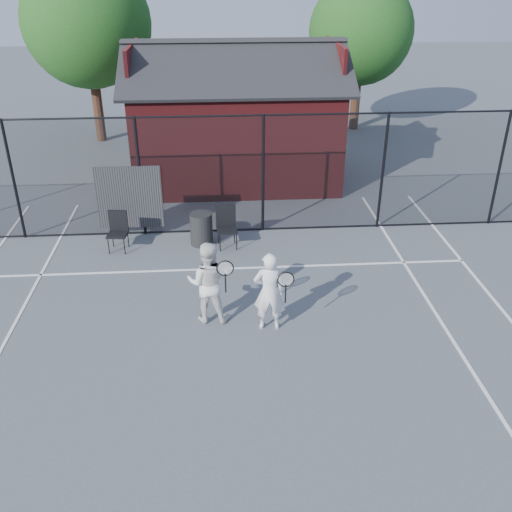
{
  "coord_description": "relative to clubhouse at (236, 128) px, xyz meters",
  "views": [
    {
      "loc": [
        -0.12,
        -8.29,
        6.28
      ],
      "look_at": [
        0.58,
        1.49,
        1.1
      ],
      "focal_mm": 40.0,
      "sensor_mm": 36.0,
      "label": 1
    }
  ],
  "objects": [
    {
      "name": "waste_bin",
      "position": [
        -1.05,
        -4.68,
        -1.21
      ],
      "size": [
        0.62,
        0.62,
        0.8
      ],
      "primitive_type": "cylinder",
      "rotation": [
        0.0,
        0.0,
        -0.15
      ],
      "color": "#262626",
      "rests_on": "ground"
    },
    {
      "name": "tree_left",
      "position": [
        -5.0,
        4.5,
        2.58
      ],
      "size": [
        4.48,
        4.48,
        6.44
      ],
      "color": "#371F16",
      "rests_on": "ground"
    },
    {
      "name": "ground",
      "position": [
        -0.5,
        -9.0,
        -1.61
      ],
      "size": [
        80.0,
        80.0,
        0.0
      ],
      "primitive_type": "plane",
      "color": "#4F575B",
      "rests_on": "ground"
    },
    {
      "name": "fence",
      "position": [
        -0.8,
        -4.0,
        -0.16
      ],
      "size": [
        22.04,
        3.0,
        3.0
      ],
      "color": "black",
      "rests_on": "ground"
    },
    {
      "name": "player_front",
      "position": [
        0.26,
        -8.35,
        -0.81
      ],
      "size": [
        0.72,
        0.53,
        1.58
      ],
      "color": "white",
      "rests_on": "ground"
    },
    {
      "name": "chair_right",
      "position": [
        -0.43,
        -4.9,
        -1.11
      ],
      "size": [
        0.53,
        0.54,
        1.0
      ],
      "primitive_type": "cube",
      "rotation": [
        0.0,
        0.0,
        0.09
      ],
      "color": "black",
      "rests_on": "ground"
    },
    {
      "name": "court_lines",
      "position": [
        -0.5,
        -10.32,
        -1.6
      ],
      "size": [
        11.02,
        18.0,
        0.01
      ],
      "color": "white",
      "rests_on": "ground"
    },
    {
      "name": "player_back",
      "position": [
        -0.87,
        -7.98,
        -0.78
      ],
      "size": [
        0.93,
        0.72,
        1.65
      ],
      "color": "white",
      "rests_on": "ground"
    },
    {
      "name": "clubhouse",
      "position": [
        0.0,
        0.0,
        0.0
      ],
      "size": [
        6.5,
        4.36,
        4.19
      ],
      "color": "maroon",
      "rests_on": "ground"
    },
    {
      "name": "tree_right",
      "position": [
        5.0,
        5.5,
        2.1
      ],
      "size": [
        3.97,
        3.97,
        5.7
      ],
      "color": "#371F16",
      "rests_on": "ground"
    },
    {
      "name": "chair_left",
      "position": [
        -3.04,
        -4.9,
        -1.14
      ],
      "size": [
        0.5,
        0.52,
        0.94
      ],
      "primitive_type": "cube",
      "rotation": [
        0.0,
        0.0,
        -0.11
      ],
      "color": "black",
      "rests_on": "ground"
    }
  ]
}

